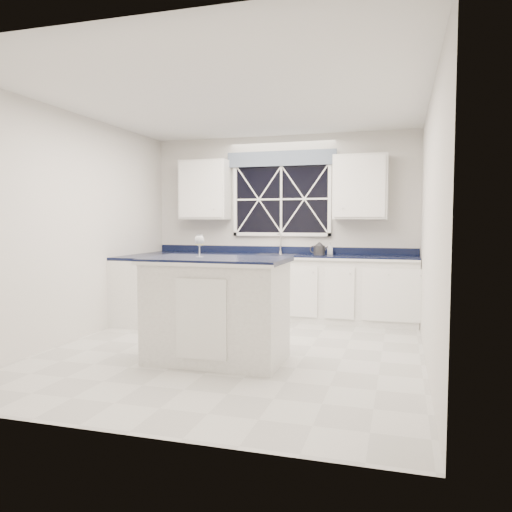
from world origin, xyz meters
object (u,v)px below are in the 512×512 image
(dishwasher, at_px, (207,287))
(faucet, at_px, (280,243))
(kettle, at_px, (319,249))
(wine_glass, at_px, (199,241))
(soap_bottle, at_px, (330,248))
(island, at_px, (217,309))

(dishwasher, height_order, faucet, faucet)
(dishwasher, relative_size, faucet, 2.72)
(kettle, bearing_deg, wine_glass, -104.89)
(faucet, relative_size, soap_bottle, 1.72)
(island, height_order, wine_glass, wine_glass)
(island, relative_size, soap_bottle, 8.10)
(dishwasher, distance_m, kettle, 1.82)
(kettle, distance_m, soap_bottle, 0.20)
(dishwasher, height_order, kettle, kettle)
(dishwasher, distance_m, faucet, 1.31)
(wine_glass, distance_m, soap_bottle, 2.70)
(dishwasher, relative_size, island, 0.58)
(dishwasher, height_order, soap_bottle, soap_bottle)
(soap_bottle, bearing_deg, wine_glass, -111.67)
(faucet, xyz_separation_m, wine_glass, (-0.25, -2.52, 0.12))
(kettle, relative_size, soap_bottle, 1.54)
(kettle, height_order, soap_bottle, kettle)
(soap_bottle, bearing_deg, faucet, 178.73)
(kettle, bearing_deg, faucet, 170.17)
(kettle, distance_m, wine_glass, 2.51)
(island, bearing_deg, kettle, 74.88)
(faucet, height_order, soap_bottle, faucet)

